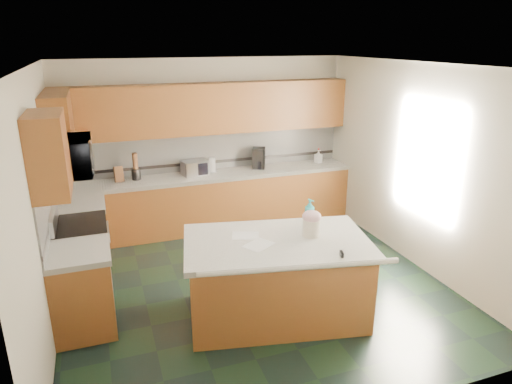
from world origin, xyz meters
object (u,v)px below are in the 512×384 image
island_base (276,280)px  island_top (277,243)px  treat_jar (311,227)px  soap_bottle_island (309,213)px  coffee_maker (259,158)px  knife_block (119,174)px  toaster_oven (195,168)px

island_base → island_top: 0.46m
island_top → island_base: bearing=0.0°
treat_jar → island_base: bearing=175.4°
soap_bottle_island → coffee_maker: 2.56m
island_base → island_top: size_ratio=0.95×
soap_bottle_island → knife_block: size_ratio=1.41×
soap_bottle_island → coffee_maker: size_ratio=0.97×
island_top → coffee_maker: size_ratio=5.81×
island_top → treat_jar: treat_jar is taller
treat_jar → toaster_oven: toaster_oven is taller
treat_jar → coffee_maker: (0.39, 2.79, 0.07)m
treat_jar → soap_bottle_island: 0.27m
island_base → treat_jar: size_ratio=9.58×
island_top → soap_bottle_island: (0.49, 0.23, 0.20)m
coffee_maker → island_base: bearing=-81.9°
soap_bottle_island → toaster_oven: size_ratio=0.84×
soap_bottle_island → toaster_oven: (-0.78, 2.52, -0.05)m
island_base → knife_block: knife_block is taller
island_top → knife_block: (-1.46, 2.74, 0.15)m
soap_bottle_island → toaster_oven: bearing=90.3°
island_base → treat_jar: 0.71m
knife_block → island_base: bearing=-68.0°
island_top → knife_block: 3.11m
soap_bottle_island → island_base: bearing=-172.1°
knife_block → treat_jar: bearing=-62.1°
treat_jar → soap_bottle_island: (0.09, 0.24, 0.07)m
island_top → coffee_maker: coffee_maker is taller
island_base → toaster_oven: bearing=107.4°
island_base → island_top: island_top is taller
treat_jar → knife_block: knife_block is taller
treat_jar → knife_block: size_ratio=0.83×
island_base → coffee_maker: (0.78, 2.77, 0.66)m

